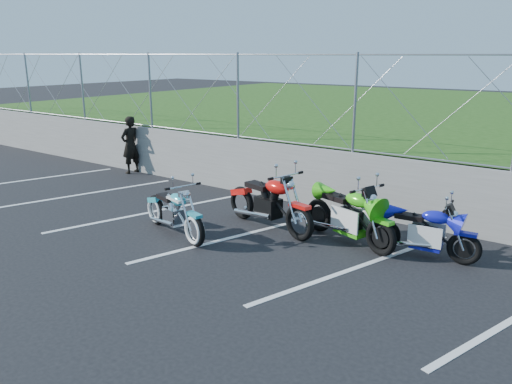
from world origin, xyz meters
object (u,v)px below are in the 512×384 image
Objects in this scene: sportbike_blue at (425,234)px; person_standing at (130,145)px; sportbike_green at (350,218)px; cruiser_turquoise at (175,214)px; naked_orange at (270,205)px.

person_standing reaches higher than sportbike_blue.
sportbike_green is 7.53m from person_standing.
cruiser_turquoise is at bearing -162.18° from sportbike_blue.
person_standing reaches higher than cruiser_turquoise.
sportbike_blue is 8.78m from person_standing.
naked_orange reaches higher than sportbike_blue.
cruiser_turquoise is 3.18m from sportbike_green.
sportbike_blue is 1.14× the size of person_standing.
sportbike_blue is (2.84, 0.38, -0.09)m from naked_orange.
sportbike_green reaches higher than sportbike_blue.
person_standing is (-5.85, 1.61, 0.31)m from naked_orange.
sportbike_green is (2.79, 1.53, 0.06)m from cruiser_turquoise.
sportbike_green reaches higher than cruiser_turquoise.
cruiser_turquoise is 1.80m from naked_orange.
naked_orange is at bearing 62.76° from cruiser_turquoise.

